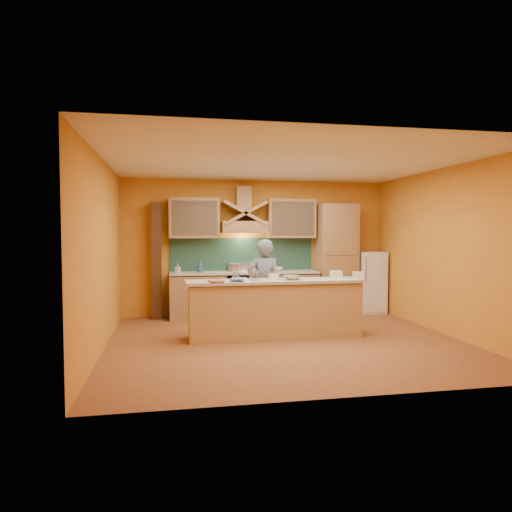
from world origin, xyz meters
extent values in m
cube|color=brown|center=(0.00, 0.00, 0.00)|extent=(5.50, 5.00, 0.01)
cube|color=white|center=(0.00, 0.00, 2.80)|extent=(5.50, 5.00, 0.01)
cube|color=orange|center=(0.00, 2.50, 1.40)|extent=(5.50, 0.02, 2.80)
cube|color=orange|center=(0.00, -2.50, 1.40)|extent=(5.50, 0.02, 2.80)
cube|color=orange|center=(-2.75, 0.00, 1.40)|extent=(0.02, 5.00, 2.80)
cube|color=orange|center=(2.75, 0.00, 1.40)|extent=(0.02, 5.00, 2.80)
cube|color=#A07449|center=(-1.25, 2.20, 0.43)|extent=(1.10, 0.60, 0.86)
cube|color=#A07449|center=(0.65, 2.20, 0.43)|extent=(1.10, 0.60, 0.86)
cube|color=#BDB4A0|center=(-0.30, 2.20, 0.90)|extent=(3.00, 0.62, 0.04)
cube|color=black|center=(-0.30, 2.20, 0.45)|extent=(0.60, 0.58, 0.90)
cube|color=#1C3E35|center=(-0.30, 2.48, 1.25)|extent=(3.00, 0.03, 0.70)
cube|color=#A07449|center=(-0.30, 2.25, 1.82)|extent=(0.92, 0.50, 0.24)
cube|color=#A07449|center=(-0.30, 2.35, 2.40)|extent=(0.30, 0.30, 0.50)
cube|color=#A07449|center=(-1.30, 2.33, 2.00)|extent=(1.00, 0.35, 0.80)
cube|color=#A07449|center=(0.70, 2.33, 2.00)|extent=(1.00, 0.35, 0.80)
cube|color=#A07449|center=(1.65, 2.20, 1.15)|extent=(0.80, 0.60, 2.30)
cube|color=white|center=(2.40, 2.20, 0.65)|extent=(0.58, 0.60, 1.30)
cube|color=#472816|center=(-2.05, 2.35, 1.15)|extent=(0.20, 0.30, 2.30)
cube|color=tan|center=(-0.10, 0.30, 0.44)|extent=(2.80, 0.55, 0.88)
cube|color=#BDB4A0|center=(-0.10, 0.30, 0.92)|extent=(2.90, 0.62, 0.05)
imported|color=slate|center=(-0.19, 0.78, 0.80)|extent=(0.59, 0.40, 1.60)
cylinder|color=silver|center=(-0.47, 2.25, 0.97)|extent=(0.27, 0.27, 0.15)
cylinder|color=#B8B7BE|center=(-0.06, 2.34, 0.97)|extent=(0.25, 0.25, 0.15)
imported|color=beige|center=(-1.64, 2.01, 1.02)|extent=(0.11, 0.11, 0.19)
imported|color=#2E4B7E|center=(-1.20, 2.17, 1.05)|extent=(0.14, 0.14, 0.26)
imported|color=silver|center=(0.38, 2.24, 0.96)|extent=(0.26, 0.26, 0.08)
cube|color=white|center=(0.16, 2.10, 0.97)|extent=(0.29, 0.24, 0.10)
imported|color=#B94542|center=(-1.18, 0.12, 0.96)|extent=(0.26, 0.32, 0.03)
imported|color=teal|center=(-0.83, 0.26, 0.98)|extent=(0.31, 0.37, 0.02)
cylinder|color=silver|center=(-0.45, 0.28, 1.02)|extent=(0.17, 0.17, 0.16)
cylinder|color=white|center=(-0.74, 0.34, 1.01)|extent=(0.12, 0.12, 0.13)
cube|color=white|center=(-0.10, 0.41, 1.00)|extent=(0.16, 0.16, 0.10)
imported|color=white|center=(0.16, 0.25, 0.98)|extent=(0.31, 0.31, 0.07)
cube|color=beige|center=(0.30, 0.34, 0.95)|extent=(0.29, 0.25, 0.02)
cube|color=#EDE2C3|center=(1.00, 0.46, 1.00)|extent=(0.18, 0.15, 0.12)
cube|color=beige|center=(1.28, 0.17, 1.00)|extent=(0.23, 0.21, 0.12)
camera|label=1|loc=(-1.78, -6.90, 1.72)|focal=32.00mm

